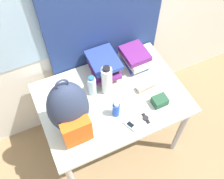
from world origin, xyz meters
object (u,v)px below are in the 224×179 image
Objects in this scene: cell_phone at (130,125)px; wristwatch at (146,118)px; sunscreen_bottle at (116,109)px; book_stack_left at (104,66)px; book_stack_center at (135,57)px; backpack at (69,111)px; sports_bottle at (107,80)px; sunglasses_case at (145,87)px; water_bottle at (92,86)px; camera_pouch at (160,101)px.

cell_phone reaches higher than wristwatch.
sunscreen_bottle is 0.23m from wristwatch.
book_stack_left is 0.28m from book_stack_center.
backpack is 1.97× the size of sports_bottle.
water_bottle is at bearing 161.26° from sunglasses_case.
water_bottle reaches higher than cell_phone.
book_stack_center is 1.87× the size of sunscreen_bottle.
camera_pouch is (0.41, -0.30, -0.06)m from water_bottle.
camera_pouch is at bearing 14.84° from cell_phone.
book_stack_left reaches higher than cell_phone.
cell_phone is (0.05, -0.13, -0.06)m from sunscreen_bottle.
sports_bottle is at bearing -106.72° from book_stack_left.
water_bottle is at bearing 125.05° from wristwatch.
sunscreen_bottle is (-0.08, -0.39, -0.02)m from book_stack_left.
book_stack_center is 2.54× the size of camera_pouch.
sunscreen_bottle reaches higher than camera_pouch.
book_stack_left reaches higher than sunscreen_bottle.
book_stack_center is 0.52m from sunscreen_bottle.
sports_bottle is at bearing -154.14° from book_stack_center.
book_stack_center is (0.67, 0.35, -0.16)m from backpack.
sunscreen_bottle is 0.95× the size of sunglasses_case.
backpack is at bearing 162.93° from wristwatch.
wristwatch is (0.13, 0.00, -0.00)m from cell_phone.
water_bottle is 1.26× the size of sunglasses_case.
backpack is 0.67m from sunglasses_case.
book_stack_center is 0.45m from water_bottle.
book_stack_center is 1.42× the size of water_bottle.
book_stack_center is at bearing 25.86° from sports_bottle.
backpack is 3.52× the size of sunglasses_case.
backpack is at bearing -151.02° from sports_bottle.
backpack is at bearing 175.15° from sunscreen_bottle.
water_bottle is at bearing 166.07° from sports_bottle.
sports_bottle reaches higher than book_stack_center.
book_stack_center is (0.28, -0.01, -0.02)m from book_stack_left.
cell_phone is 1.28× the size of wristwatch.
water_bottle reaches higher than camera_pouch.
sunglasses_case reaches higher than cell_phone.
book_stack_left is at bearing 73.28° from sports_bottle.
sunscreen_bottle reaches higher than book_stack_center.
sunglasses_case is at bearing 43.37° from cell_phone.
sunscreen_bottle is (-0.35, -0.38, -0.01)m from book_stack_center.
sunglasses_case is at bearing -100.09° from book_stack_center.
book_stack_left is 0.51m from camera_pouch.
book_stack_left is 1.06× the size of sports_bottle.
sunscreen_bottle is 0.33m from sunglasses_case.
water_bottle is at bearing 108.32° from sunscreen_bottle.
book_stack_center is 0.59m from cell_phone.
wristwatch is (-0.17, -0.50, -0.07)m from book_stack_center.
book_stack_left is (0.39, 0.36, -0.14)m from backpack.
book_stack_center is 2.38× the size of cell_phone.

